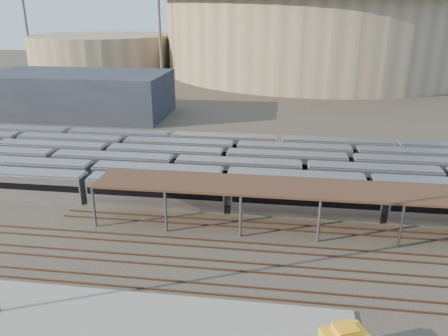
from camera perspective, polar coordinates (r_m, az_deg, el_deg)
name	(u,v)px	position (r m, az deg, el deg)	size (l,w,h in m)	color
ground	(159,236)	(50.49, -8.51, -8.81)	(420.00, 420.00, 0.00)	#383026
apron	(50,320)	(40.76, -21.78, -17.94)	(50.00, 9.00, 0.20)	gray
subway_trains	(209,167)	(65.62, -2.02, 0.17)	(124.89, 23.90, 3.60)	silver
inspection_shed	(358,193)	(50.83, 17.14, -3.08)	(60.30, 6.00, 5.30)	#525156
empty_tracks	(145,259)	(46.34, -10.24, -11.66)	(170.00, 9.62, 0.18)	#4C3323
stadium	(317,28)	(182.72, 12.10, 17.40)	(124.00, 124.00, 32.50)	#9C8169
secondary_arena	(102,53)	(187.92, -15.61, 14.28)	(56.00, 56.00, 14.00)	#9C8169
service_building	(78,94)	(110.22, -18.49, 9.15)	(42.00, 20.00, 10.00)	#1E232D
floodlight_0	(159,19)	(158.25, -8.45, 18.75)	(4.00, 1.00, 38.40)	#525156
floodlight_1	(25,17)	(189.67, -24.54, 17.46)	(4.00, 1.00, 38.40)	#525156
floodlight_3	(234,16)	(203.54, 1.38, 19.25)	(4.00, 1.00, 38.40)	#525156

